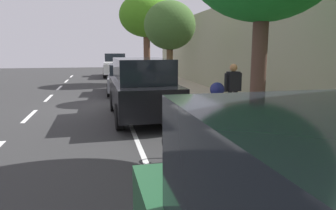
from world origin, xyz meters
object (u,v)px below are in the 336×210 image
(street_tree_far_end, at_px, (170,26))
(pedestrian_on_phone, at_px, (233,87))
(parked_suv_black_second, at_px, (142,88))
(bicycle_at_curb, at_px, (198,147))
(parked_pickup_white_far, at_px, (115,66))
(parked_sedan_grey_mid, at_px, (125,79))
(street_tree_corner, at_px, (146,16))
(cyclist_with_backpack, at_px, (218,119))

(street_tree_far_end, relative_size, pedestrian_on_phone, 2.52)
(parked_suv_black_second, relative_size, bicycle_at_curb, 3.76)
(parked_pickup_white_far, height_order, street_tree_far_end, street_tree_far_end)
(street_tree_far_end, bearing_deg, parked_pickup_white_far, 98.05)
(parked_suv_black_second, height_order, parked_sedan_grey_mid, parked_suv_black_second)
(parked_sedan_grey_mid, bearing_deg, street_tree_corner, 67.98)
(street_tree_far_end, height_order, pedestrian_on_phone, street_tree_far_end)
(parked_suv_black_second, bearing_deg, parked_sedan_grey_mid, 90.61)
(street_tree_far_end, bearing_deg, street_tree_corner, 90.00)
(parked_suv_black_second, xyz_separation_m, pedestrian_on_phone, (2.75, -1.14, 0.07))
(bicycle_at_curb, height_order, street_tree_corner, street_tree_corner)
(parked_pickup_white_far, distance_m, street_tree_far_end, 13.53)
(parked_sedan_grey_mid, height_order, pedestrian_on_phone, pedestrian_on_phone)
(parked_suv_black_second, height_order, street_tree_far_end, street_tree_far_end)
(parked_sedan_grey_mid, xyz_separation_m, cyclist_with_backpack, (0.80, -11.45, 0.28))
(parked_suv_black_second, relative_size, cyclist_with_backpack, 2.79)
(street_tree_far_end, bearing_deg, bicycle_at_curb, -98.73)
(parked_pickup_white_far, distance_m, pedestrian_on_phone, 18.39)
(street_tree_far_end, bearing_deg, parked_suv_black_second, -115.21)
(cyclist_with_backpack, xyz_separation_m, pedestrian_on_phone, (2.03, 3.94, 0.06))
(parked_pickup_white_far, xyz_separation_m, pedestrian_on_phone, (2.81, -18.17, 0.20))
(parked_pickup_white_far, xyz_separation_m, cyclist_with_backpack, (0.78, -22.11, 0.13))
(parked_sedan_grey_mid, distance_m, street_tree_corner, 6.25)
(bicycle_at_curb, distance_m, pedestrian_on_phone, 4.19)
(parked_suv_black_second, xyz_separation_m, parked_pickup_white_far, (-0.05, 17.03, -0.13))
(parked_pickup_white_far, bearing_deg, parked_sedan_grey_mid, -90.08)
(parked_sedan_grey_mid, xyz_separation_m, parked_pickup_white_far, (0.01, 10.65, 0.15))
(bicycle_at_curb, bearing_deg, cyclist_with_backpack, -65.71)
(bicycle_at_curb, xyz_separation_m, cyclist_with_backpack, (0.21, -0.47, 0.66))
(cyclist_with_backpack, bearing_deg, parked_suv_black_second, 98.16)
(street_tree_corner, bearing_deg, parked_sedan_grey_mid, -112.02)
(parked_sedan_grey_mid, distance_m, cyclist_with_backpack, 11.48)
(parked_pickup_white_far, height_order, pedestrian_on_phone, parked_pickup_white_far)
(parked_suv_black_second, distance_m, pedestrian_on_phone, 2.98)
(cyclist_with_backpack, relative_size, pedestrian_on_phone, 0.99)
(parked_pickup_white_far, bearing_deg, parked_suv_black_second, -89.82)
(bicycle_at_curb, xyz_separation_m, street_tree_corner, (1.30, 15.63, 4.12))
(parked_pickup_white_far, bearing_deg, cyclist_with_backpack, -87.98)
(bicycle_at_curb, distance_m, street_tree_corner, 16.22)
(parked_sedan_grey_mid, xyz_separation_m, street_tree_far_end, (1.88, -2.53, 2.57))
(parked_suv_black_second, bearing_deg, pedestrian_on_phone, -22.45)
(parked_pickup_white_far, bearing_deg, street_tree_far_end, -81.95)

